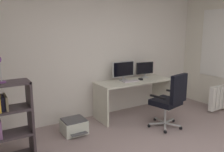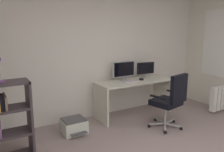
% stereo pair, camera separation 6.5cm
% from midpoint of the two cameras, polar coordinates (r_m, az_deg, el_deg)
% --- Properties ---
extents(wall_back, '(5.32, 0.10, 2.64)m').
position_cam_midpoint_polar(wall_back, '(4.69, -4.03, 5.72)').
color(wall_back, silver).
rests_on(wall_back, ground).
extents(desk, '(1.63, 0.60, 0.75)m').
position_cam_midpoint_polar(desk, '(4.84, 5.91, -3.28)').
color(desk, silver).
rests_on(desk, ground).
extents(monitor_main, '(0.52, 0.18, 0.39)m').
position_cam_midpoint_polar(monitor_main, '(4.74, 3.36, 1.56)').
color(monitor_main, '#B2B5B7').
rests_on(monitor_main, desk).
extents(monitor_secondary, '(0.42, 0.18, 0.34)m').
position_cam_midpoint_polar(monitor_secondary, '(5.09, 8.73, 1.75)').
color(monitor_secondary, '#B2B5B7').
rests_on(monitor_secondary, desk).
extents(keyboard, '(0.35, 0.16, 0.02)m').
position_cam_midpoint_polar(keyboard, '(4.66, 5.19, -1.32)').
color(keyboard, silver).
rests_on(keyboard, desk).
extents(computer_mouse, '(0.08, 0.11, 0.03)m').
position_cam_midpoint_polar(computer_mouse, '(4.85, 7.67, -0.79)').
color(computer_mouse, black).
rests_on(computer_mouse, desk).
extents(office_chair, '(0.63, 0.65, 1.03)m').
position_cam_midpoint_polar(office_chair, '(4.26, 14.80, -5.48)').
color(office_chair, '#B7BABC').
rests_on(office_chair, ground).
extents(printer, '(0.41, 0.46, 0.26)m').
position_cam_midpoint_polar(printer, '(4.16, -9.03, -12.14)').
color(printer, silver).
rests_on(printer, ground).
extents(radiator, '(0.86, 0.10, 0.53)m').
position_cam_midpoint_polar(radiator, '(5.68, 26.47, -4.68)').
color(radiator, white).
rests_on(radiator, ground).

